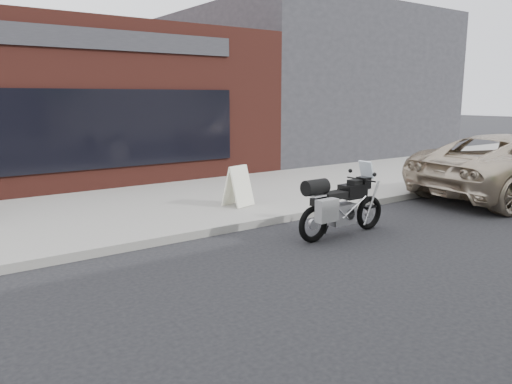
% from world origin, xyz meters
% --- Properties ---
extents(ground, '(120.00, 120.00, 0.00)m').
position_xyz_m(ground, '(0.00, 0.00, 0.00)').
color(ground, black).
rests_on(ground, ground).
extents(near_sidewalk, '(44.00, 6.00, 0.15)m').
position_xyz_m(near_sidewalk, '(0.00, 7.00, 0.07)').
color(near_sidewalk, gray).
rests_on(near_sidewalk, ground).
extents(storefront, '(14.00, 10.07, 4.50)m').
position_xyz_m(storefront, '(-2.00, 13.98, 2.25)').
color(storefront, '#52221A').
rests_on(storefront, ground).
extents(neighbour_building, '(10.00, 10.00, 6.00)m').
position_xyz_m(neighbour_building, '(10.00, 14.00, 3.00)').
color(neighbour_building, '#28282D').
rests_on(neighbour_building, ground).
extents(motorcycle, '(2.12, 0.71, 1.34)m').
position_xyz_m(motorcycle, '(1.27, 2.64, 0.58)').
color(motorcycle, black).
rests_on(motorcycle, ground).
extents(sandwich_sign, '(0.67, 0.64, 0.88)m').
position_xyz_m(sandwich_sign, '(0.90, 5.35, 0.59)').
color(sandwich_sign, white).
rests_on(sandwich_sign, near_sidewalk).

